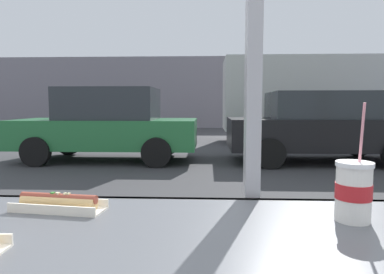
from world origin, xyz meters
The scene contains 8 objects.
ground_plane centered at (0.00, 8.00, 0.00)m, with size 60.00×60.00×0.00m, color #38383A.
sidewalk_strip centered at (0.00, 1.60, 0.06)m, with size 16.00×2.80×0.13m, color gray.
building_facade_far centered at (0.00, 19.24, 2.04)m, with size 28.00×1.20×4.08m, color gray.
soda_cup_left centered at (0.24, -0.18, 1.09)m, with size 0.10×0.10×0.32m.
hotdog_tray_near centered at (-0.59, -0.12, 1.03)m, with size 0.28×0.13×0.05m.
parked_car_green centered at (-2.51, 6.90, 0.86)m, with size 4.21×1.96×1.71m.
parked_car_black centered at (2.41, 6.90, 0.83)m, with size 4.16×2.07×1.62m.
box_truck centered at (3.86, 11.12, 1.60)m, with size 7.16×2.44×2.92m.
Camera 1 is at (-0.15, -1.10, 1.32)m, focal length 32.08 mm.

